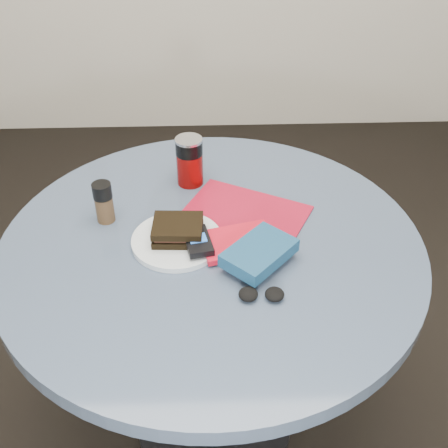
{
  "coord_description": "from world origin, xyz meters",
  "views": [
    {
      "loc": [
        -0.01,
        -1.02,
        1.59
      ],
      "look_at": [
        0.03,
        0.0,
        0.8
      ],
      "focal_mm": 45.0,
      "sensor_mm": 36.0,
      "label": 1
    }
  ],
  "objects_px": {
    "magazine": "(243,216)",
    "novel": "(259,253)",
    "soda_can": "(190,161)",
    "table": "(212,291)",
    "headphones": "(261,294)",
    "sandwich": "(178,230)",
    "plate": "(177,241)",
    "mp3_player": "(198,241)",
    "red_book": "(237,242)",
    "pepper_grinder": "(104,202)"
  },
  "relations": [
    {
      "from": "magazine",
      "to": "novel",
      "type": "bearing_deg",
      "value": -55.23
    },
    {
      "from": "soda_can",
      "to": "magazine",
      "type": "bearing_deg",
      "value": -49.88
    },
    {
      "from": "soda_can",
      "to": "table",
      "type": "bearing_deg",
      "value": -78.3
    },
    {
      "from": "headphones",
      "to": "sandwich",
      "type": "bearing_deg",
      "value": 132.67
    },
    {
      "from": "plate",
      "to": "novel",
      "type": "relative_size",
      "value": 1.33
    },
    {
      "from": "headphones",
      "to": "mp3_player",
      "type": "bearing_deg",
      "value": 129.74
    },
    {
      "from": "table",
      "to": "sandwich",
      "type": "relative_size",
      "value": 8.37
    },
    {
      "from": "sandwich",
      "to": "headphones",
      "type": "distance_m",
      "value": 0.26
    },
    {
      "from": "red_book",
      "to": "table",
      "type": "bearing_deg",
      "value": 147.18
    },
    {
      "from": "sandwich",
      "to": "magazine",
      "type": "bearing_deg",
      "value": 29.76
    },
    {
      "from": "table",
      "to": "novel",
      "type": "xyz_separation_m",
      "value": [
        0.1,
        -0.09,
        0.2
      ]
    },
    {
      "from": "plate",
      "to": "mp3_player",
      "type": "xyz_separation_m",
      "value": [
        0.05,
        -0.03,
        0.02
      ]
    },
    {
      "from": "soda_can",
      "to": "pepper_grinder",
      "type": "xyz_separation_m",
      "value": [
        -0.21,
        -0.16,
        -0.01
      ]
    },
    {
      "from": "soda_can",
      "to": "red_book",
      "type": "bearing_deg",
      "value": -67.51
    },
    {
      "from": "plate",
      "to": "headphones",
      "type": "xyz_separation_m",
      "value": [
        0.18,
        -0.19,
        0.0
      ]
    },
    {
      "from": "red_book",
      "to": "magazine",
      "type": "bearing_deg",
      "value": 65.07
    },
    {
      "from": "plate",
      "to": "red_book",
      "type": "bearing_deg",
      "value": -6.64
    },
    {
      "from": "plate",
      "to": "soda_can",
      "type": "xyz_separation_m",
      "value": [
        0.03,
        0.26,
        0.06
      ]
    },
    {
      "from": "plate",
      "to": "novel",
      "type": "xyz_separation_m",
      "value": [
        0.19,
        -0.08,
        0.03
      ]
    },
    {
      "from": "soda_can",
      "to": "mp3_player",
      "type": "distance_m",
      "value": 0.29
    },
    {
      "from": "plate",
      "to": "pepper_grinder",
      "type": "height_order",
      "value": "pepper_grinder"
    },
    {
      "from": "table",
      "to": "soda_can",
      "type": "bearing_deg",
      "value": 101.7
    },
    {
      "from": "plate",
      "to": "pepper_grinder",
      "type": "distance_m",
      "value": 0.21
    },
    {
      "from": "pepper_grinder",
      "to": "plate",
      "type": "bearing_deg",
      "value": -28.19
    },
    {
      "from": "soda_can",
      "to": "plate",
      "type": "bearing_deg",
      "value": -96.34
    },
    {
      "from": "sandwich",
      "to": "red_book",
      "type": "distance_m",
      "value": 0.14
    },
    {
      "from": "sandwich",
      "to": "novel",
      "type": "bearing_deg",
      "value": -26.05
    },
    {
      "from": "pepper_grinder",
      "to": "novel",
      "type": "height_order",
      "value": "pepper_grinder"
    },
    {
      "from": "magazine",
      "to": "novel",
      "type": "relative_size",
      "value": 1.84
    },
    {
      "from": "soda_can",
      "to": "magazine",
      "type": "relative_size",
      "value": 0.45
    },
    {
      "from": "table",
      "to": "mp3_player",
      "type": "height_order",
      "value": "mp3_player"
    },
    {
      "from": "plate",
      "to": "magazine",
      "type": "distance_m",
      "value": 0.19
    },
    {
      "from": "mp3_player",
      "to": "headphones",
      "type": "bearing_deg",
      "value": -50.26
    },
    {
      "from": "plate",
      "to": "novel",
      "type": "height_order",
      "value": "novel"
    },
    {
      "from": "soda_can",
      "to": "mp3_player",
      "type": "relative_size",
      "value": 1.23
    },
    {
      "from": "novel",
      "to": "magazine",
      "type": "bearing_deg",
      "value": 50.3
    },
    {
      "from": "sandwich",
      "to": "soda_can",
      "type": "bearing_deg",
      "value": 84.21
    },
    {
      "from": "plate",
      "to": "pepper_grinder",
      "type": "xyz_separation_m",
      "value": [
        -0.18,
        0.1,
        0.05
      ]
    },
    {
      "from": "soda_can",
      "to": "magazine",
      "type": "xyz_separation_m",
      "value": [
        0.13,
        -0.16,
        -0.06
      ]
    },
    {
      "from": "red_book",
      "to": "headphones",
      "type": "distance_m",
      "value": 0.18
    },
    {
      "from": "soda_can",
      "to": "novel",
      "type": "xyz_separation_m",
      "value": [
        0.16,
        -0.34,
        -0.03
      ]
    },
    {
      "from": "magazine",
      "to": "headphones",
      "type": "bearing_deg",
      "value": -58.62
    },
    {
      "from": "magazine",
      "to": "sandwich",
      "type": "bearing_deg",
      "value": -122.8
    },
    {
      "from": "table",
      "to": "plate",
      "type": "relative_size",
      "value": 4.69
    },
    {
      "from": "sandwich",
      "to": "mp3_player",
      "type": "height_order",
      "value": "sandwich"
    },
    {
      "from": "soda_can",
      "to": "headphones",
      "type": "distance_m",
      "value": 0.47
    },
    {
      "from": "magazine",
      "to": "mp3_player",
      "type": "distance_m",
      "value": 0.17
    },
    {
      "from": "table",
      "to": "headphones",
      "type": "distance_m",
      "value": 0.28
    },
    {
      "from": "sandwich",
      "to": "mp3_player",
      "type": "distance_m",
      "value": 0.06
    },
    {
      "from": "table",
      "to": "pepper_grinder",
      "type": "xyz_separation_m",
      "value": [
        -0.26,
        0.09,
        0.22
      ]
    }
  ]
}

